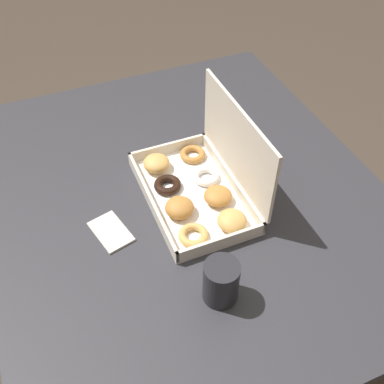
% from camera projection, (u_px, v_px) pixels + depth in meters
% --- Properties ---
extents(ground_plane, '(8.00, 8.00, 0.00)m').
position_uv_depth(ground_plane, '(187.00, 327.00, 1.74)').
color(ground_plane, '#42382D').
extents(dining_table, '(1.19, 1.01, 0.75)m').
position_uv_depth(dining_table, '(186.00, 213.00, 1.26)').
color(dining_table, '#2D2D33').
rests_on(dining_table, ground_plane).
extents(donut_box, '(0.37, 0.24, 0.25)m').
position_uv_depth(donut_box, '(202.00, 182.00, 1.15)').
color(donut_box, white).
rests_on(donut_box, dining_table).
extents(coffee_mug, '(0.08, 0.08, 0.11)m').
position_uv_depth(coffee_mug, '(221.00, 281.00, 0.93)').
color(coffee_mug, '#232328').
rests_on(coffee_mug, dining_table).
extents(paper_napkin, '(0.13, 0.10, 0.01)m').
position_uv_depth(paper_napkin, '(111.00, 232.00, 1.09)').
color(paper_napkin, silver).
rests_on(paper_napkin, dining_table).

